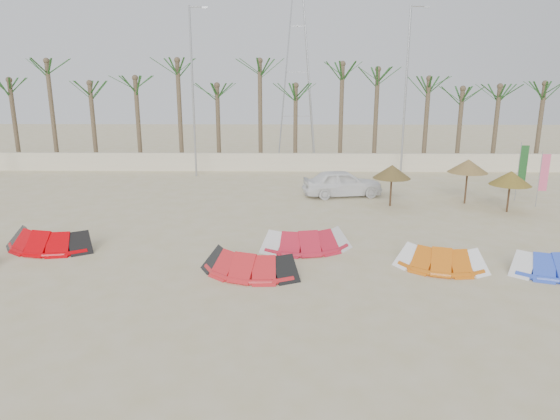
{
  "coord_description": "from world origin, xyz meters",
  "views": [
    {
      "loc": [
        0.34,
        -13.69,
        6.5
      ],
      "look_at": [
        0.0,
        6.0,
        1.3
      ],
      "focal_mm": 32.0,
      "sensor_mm": 36.0,
      "label": 1
    }
  ],
  "objects_px": {
    "kite_red_left": "(51,237)",
    "kite_red_right": "(306,237)",
    "parasol_mid": "(511,178)",
    "parasol_left": "(392,172)",
    "kite_orange": "(439,256)",
    "kite_red_mid": "(249,260)",
    "car": "(342,183)",
    "kite_blue": "(553,261)",
    "parasol_right": "(468,166)"
  },
  "relations": [
    {
      "from": "kite_red_right",
      "to": "parasol_mid",
      "type": "xyz_separation_m",
      "value": [
        10.29,
        5.65,
        1.31
      ]
    },
    {
      "from": "kite_red_mid",
      "to": "kite_blue",
      "type": "bearing_deg",
      "value": 0.73
    },
    {
      "from": "kite_orange",
      "to": "car",
      "type": "distance_m",
      "value": 11.23
    },
    {
      "from": "kite_red_left",
      "to": "kite_red_mid",
      "type": "bearing_deg",
      "value": -16.82
    },
    {
      "from": "parasol_mid",
      "to": "car",
      "type": "height_order",
      "value": "parasol_mid"
    },
    {
      "from": "kite_red_right",
      "to": "car",
      "type": "height_order",
      "value": "car"
    },
    {
      "from": "kite_red_right",
      "to": "kite_blue",
      "type": "bearing_deg",
      "value": -16.04
    },
    {
      "from": "kite_red_right",
      "to": "kite_orange",
      "type": "height_order",
      "value": "same"
    },
    {
      "from": "kite_red_left",
      "to": "kite_orange",
      "type": "height_order",
      "value": "same"
    },
    {
      "from": "car",
      "to": "parasol_mid",
      "type": "bearing_deg",
      "value": -122.56
    },
    {
      "from": "kite_red_left",
      "to": "kite_red_right",
      "type": "distance_m",
      "value": 10.11
    },
    {
      "from": "parasol_right",
      "to": "kite_orange",
      "type": "bearing_deg",
      "value": -113.76
    },
    {
      "from": "kite_red_right",
      "to": "car",
      "type": "bearing_deg",
      "value": 75.38
    },
    {
      "from": "kite_red_left",
      "to": "kite_red_right",
      "type": "xyz_separation_m",
      "value": [
        10.11,
        0.13,
        -0.0
      ]
    },
    {
      "from": "kite_red_left",
      "to": "parasol_right",
      "type": "height_order",
      "value": "parasol_right"
    },
    {
      "from": "parasol_mid",
      "to": "parasol_right",
      "type": "bearing_deg",
      "value": 131.08
    },
    {
      "from": "kite_orange",
      "to": "kite_red_left",
      "type": "bearing_deg",
      "value": 172.77
    },
    {
      "from": "car",
      "to": "kite_red_right",
      "type": "bearing_deg",
      "value": 155.68
    },
    {
      "from": "kite_blue",
      "to": "parasol_mid",
      "type": "height_order",
      "value": "parasol_mid"
    },
    {
      "from": "car",
      "to": "kite_orange",
      "type": "bearing_deg",
      "value": -177.98
    },
    {
      "from": "parasol_mid",
      "to": "parasol_left",
      "type": "bearing_deg",
      "value": 168.63
    },
    {
      "from": "kite_orange",
      "to": "parasol_right",
      "type": "relative_size",
      "value": 1.4
    },
    {
      "from": "kite_orange",
      "to": "kite_blue",
      "type": "distance_m",
      "value": 3.83
    },
    {
      "from": "kite_red_left",
      "to": "parasol_mid",
      "type": "bearing_deg",
      "value": 15.81
    },
    {
      "from": "kite_blue",
      "to": "car",
      "type": "bearing_deg",
      "value": 118.06
    },
    {
      "from": "kite_orange",
      "to": "parasol_mid",
      "type": "height_order",
      "value": "parasol_mid"
    },
    {
      "from": "parasol_mid",
      "to": "car",
      "type": "bearing_deg",
      "value": 157.14
    },
    {
      "from": "parasol_left",
      "to": "kite_red_right",
      "type": "bearing_deg",
      "value": -124.4
    },
    {
      "from": "parasol_mid",
      "to": "kite_blue",
      "type": "bearing_deg",
      "value": -102.91
    },
    {
      "from": "kite_red_left",
      "to": "kite_red_right",
      "type": "height_order",
      "value": "same"
    },
    {
      "from": "kite_red_mid",
      "to": "kite_blue",
      "type": "xyz_separation_m",
      "value": [
        10.5,
        0.13,
        -0.0
      ]
    },
    {
      "from": "kite_red_left",
      "to": "car",
      "type": "xyz_separation_m",
      "value": [
        12.46,
        9.12,
        0.34
      ]
    },
    {
      "from": "kite_red_right",
      "to": "car",
      "type": "relative_size",
      "value": 0.81
    },
    {
      "from": "kite_red_left",
      "to": "parasol_left",
      "type": "relative_size",
      "value": 1.75
    },
    {
      "from": "kite_red_mid",
      "to": "parasol_right",
      "type": "distance_m",
      "value": 14.8
    },
    {
      "from": "parasol_right",
      "to": "kite_blue",
      "type": "bearing_deg",
      "value": -91.91
    },
    {
      "from": "kite_red_right",
      "to": "parasol_mid",
      "type": "height_order",
      "value": "parasol_mid"
    },
    {
      "from": "kite_red_mid",
      "to": "kite_orange",
      "type": "relative_size",
      "value": 1.13
    },
    {
      "from": "kite_red_right",
      "to": "parasol_left",
      "type": "xyz_separation_m",
      "value": [
        4.65,
        6.79,
        1.41
      ]
    },
    {
      "from": "kite_red_right",
      "to": "kite_blue",
      "type": "distance_m",
      "value": 8.78
    },
    {
      "from": "parasol_mid",
      "to": "car",
      "type": "relative_size",
      "value": 0.47
    },
    {
      "from": "kite_red_mid",
      "to": "car",
      "type": "bearing_deg",
      "value": 69.12
    },
    {
      "from": "kite_orange",
      "to": "parasol_mid",
      "type": "xyz_separation_m",
      "value": [
        5.66,
        7.65,
        1.32
      ]
    },
    {
      "from": "kite_red_left",
      "to": "parasol_mid",
      "type": "distance_m",
      "value": 21.24
    },
    {
      "from": "parasol_right",
      "to": "car",
      "type": "distance_m",
      "value": 6.74
    },
    {
      "from": "kite_red_mid",
      "to": "parasol_right",
      "type": "height_order",
      "value": "parasol_right"
    },
    {
      "from": "kite_orange",
      "to": "kite_blue",
      "type": "relative_size",
      "value": 1.07
    },
    {
      "from": "kite_blue",
      "to": "kite_red_mid",
      "type": "bearing_deg",
      "value": -179.27
    },
    {
      "from": "kite_red_right",
      "to": "kite_red_mid",
      "type": "bearing_deg",
      "value": -128.85
    },
    {
      "from": "kite_orange",
      "to": "parasol_left",
      "type": "bearing_deg",
      "value": 89.88
    }
  ]
}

